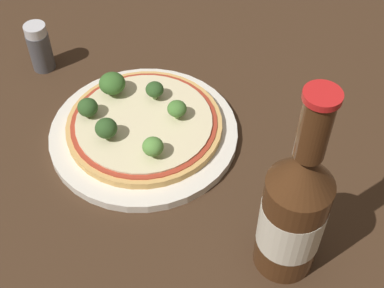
{
  "coord_description": "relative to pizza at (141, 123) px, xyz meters",
  "views": [
    {
      "loc": [
        0.2,
        -0.44,
        0.51
      ],
      "look_at": [
        0.08,
        -0.06,
        0.06
      ],
      "focal_mm": 50.0,
      "sensor_mm": 36.0,
      "label": 1
    }
  ],
  "objects": [
    {
      "name": "ground_plane",
      "position": [
        0.0,
        0.01,
        -0.02
      ],
      "size": [
        3.0,
        3.0,
        0.0
      ],
      "primitive_type": "plane",
      "color": "#3D2819"
    },
    {
      "name": "plate",
      "position": [
        0.0,
        -0.0,
        -0.01
      ],
      "size": [
        0.24,
        0.24,
        0.01
      ],
      "color": "silver",
      "rests_on": "ground_plane"
    },
    {
      "name": "pizza",
      "position": [
        0.0,
        0.0,
        0.0
      ],
      "size": [
        0.2,
        0.2,
        0.01
      ],
      "color": "tan",
      "rests_on": "plate"
    },
    {
      "name": "broccoli_floret_0",
      "position": [
        0.01,
        0.04,
        0.02
      ],
      "size": [
        0.02,
        0.02,
        0.03
      ],
      "color": "#7A9E5B",
      "rests_on": "pizza"
    },
    {
      "name": "broccoli_floret_1",
      "position": [
        -0.05,
        0.03,
        0.02
      ],
      "size": [
        0.03,
        0.03,
        0.03
      ],
      "color": "#7A9E5B",
      "rests_on": "pizza"
    },
    {
      "name": "broccoli_floret_2",
      "position": [
        -0.03,
        -0.04,
        0.02
      ],
      "size": [
        0.03,
        0.03,
        0.03
      ],
      "color": "#7A9E5B",
      "rests_on": "pizza"
    },
    {
      "name": "broccoli_floret_3",
      "position": [
        0.04,
        -0.05,
        0.02
      ],
      "size": [
        0.03,
        0.03,
        0.03
      ],
      "color": "#7A9E5B",
      "rests_on": "pizza"
    },
    {
      "name": "broccoli_floret_4",
      "position": [
        -0.07,
        -0.01,
        0.02
      ],
      "size": [
        0.03,
        0.03,
        0.03
      ],
      "color": "#7A9E5B",
      "rests_on": "pizza"
    },
    {
      "name": "broccoli_floret_5",
      "position": [
        0.04,
        0.02,
        0.02
      ],
      "size": [
        0.02,
        0.02,
        0.02
      ],
      "color": "#7A9E5B",
      "rests_on": "pizza"
    },
    {
      "name": "beer_bottle",
      "position": [
        0.21,
        -0.13,
        0.07
      ],
      "size": [
        0.06,
        0.06,
        0.24
      ],
      "color": "#472814",
      "rests_on": "ground_plane"
    },
    {
      "name": "pepper_shaker",
      "position": [
        -0.18,
        0.08,
        0.02
      ],
      "size": [
        0.03,
        0.03,
        0.07
      ],
      "color": "#4C4C51",
      "rests_on": "ground_plane"
    }
  ]
}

